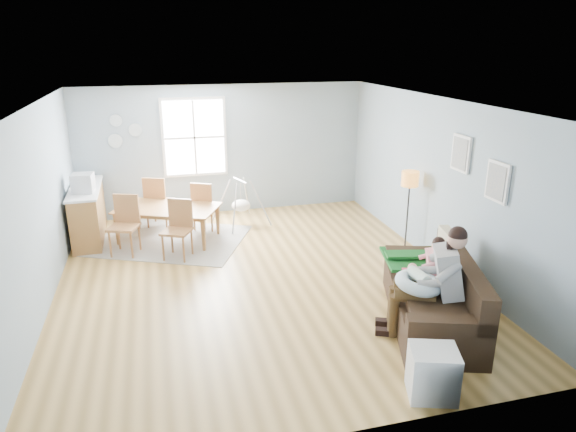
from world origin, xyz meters
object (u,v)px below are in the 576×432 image
object	(u,v)px
dining_table	(168,224)
father	(433,278)
toddler	(429,262)
chair_sw	(125,220)
monitor	(83,183)
sofa	(436,299)
chair_se	(178,225)
storage_cube	(432,373)
chair_ne	(204,203)
counter	(88,213)
chair_nw	(157,198)
baby_swing	(241,205)
floor_lamp	(410,186)

from	to	relation	value
dining_table	father	bearing A→B (deg)	-28.95
toddler	chair_sw	size ratio (longest dim) A/B	0.85
monitor	sofa	bearing A→B (deg)	-40.70
sofa	chair_sw	bearing A→B (deg)	138.92
chair_se	monitor	distance (m)	1.92
storage_cube	chair_ne	world-z (taller)	chair_ne
counter	chair_se	bearing A→B (deg)	-39.15
storage_cube	counter	xyz separation A→B (m)	(-3.89, 5.70, 0.24)
chair_nw	monitor	world-z (taller)	monitor
chair_sw	dining_table	bearing A→B (deg)	28.32
counter	baby_swing	xyz separation A→B (m)	(2.88, 0.06, -0.09)
father	chair_se	distance (m)	4.41
chair_ne	toddler	bearing A→B (deg)	-57.68
father	floor_lamp	xyz separation A→B (m)	(0.99, 2.59, 0.41)
monitor	baby_swing	size ratio (longest dim) A/B	0.33
storage_cube	chair_ne	xyz separation A→B (m)	(-1.76, 5.60, 0.29)
toddler	dining_table	distance (m)	4.91
chair_sw	floor_lamp	bearing A→B (deg)	-13.66
storage_cube	chair_nw	bearing A→B (deg)	113.64
floor_lamp	counter	bearing A→B (deg)	159.57
chair_se	counter	xyz separation A→B (m)	(-1.58, 1.29, -0.07)
sofa	monitor	distance (m)	6.22
chair_se	chair_sw	bearing A→B (deg)	154.99
chair_sw	counter	size ratio (longest dim) A/B	0.57
chair_sw	toddler	bearing A→B (deg)	-39.26
storage_cube	monitor	xyz separation A→B (m)	(-3.86, 5.36, 0.90)
father	floor_lamp	distance (m)	2.80
storage_cube	chair_nw	world-z (taller)	chair_nw
sofa	dining_table	world-z (taller)	sofa
chair_sw	baby_swing	xyz separation A→B (m)	(2.18, 0.94, -0.18)
counter	baby_swing	distance (m)	2.88
storage_cube	baby_swing	distance (m)	5.85
father	chair_se	size ratio (longest dim) A/B	1.46
floor_lamp	chair_ne	xyz separation A→B (m)	(-3.32, 1.94, -0.63)
chair_se	chair_nw	xyz separation A→B (m)	(-0.32, 1.59, 0.02)
sofa	chair_se	bearing A→B (deg)	135.40
dining_table	counter	world-z (taller)	counter
counter	father	bearing A→B (deg)	-45.97
toddler	counter	distance (m)	6.25
chair_sw	chair_ne	xyz separation A→B (m)	(1.43, 0.78, -0.03)
chair_sw	counter	world-z (taller)	chair_sw
sofa	monitor	xyz separation A→B (m)	(-4.68, 4.02, 0.84)
storage_cube	chair_ne	distance (m)	5.88
sofa	chair_se	world-z (taller)	chair_se
sofa	chair_sw	world-z (taller)	chair_sw
toddler	storage_cube	world-z (taller)	toddler
storage_cube	toddler	bearing A→B (deg)	63.00
chair_sw	sofa	bearing A→B (deg)	-41.08
sofa	baby_swing	world-z (taller)	baby_swing
chair_sw	monitor	distance (m)	1.04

